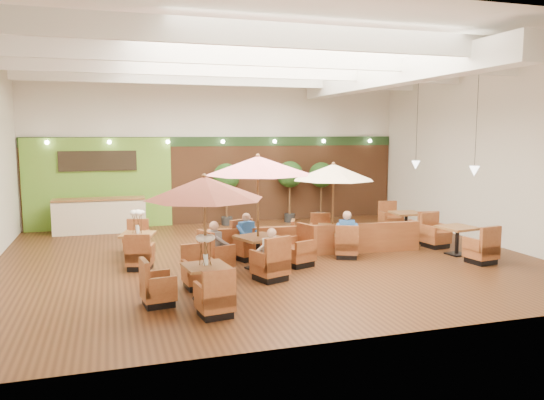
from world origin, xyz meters
name	(u,v)px	position (x,y,z in m)	size (l,w,h in m)	color
room	(263,124)	(0.25, 1.22, 3.63)	(14.04, 14.00, 5.52)	#381E0F
service_counter	(100,216)	(-4.40, 5.10, 0.58)	(3.00, 0.75, 1.18)	beige
booth_divider	(317,240)	(1.41, -0.17, 0.42)	(6.08, 0.18, 0.84)	brown
table_0	(202,211)	(-2.31, -3.29, 1.84)	(2.48, 2.58, 2.58)	brown
table_1	(258,192)	(-0.57, -1.16, 1.93)	(2.98, 2.98, 2.87)	brown
table_2	(331,187)	(1.97, 0.21, 1.84)	(2.51, 2.66, 2.55)	brown
table_3	(138,243)	(-3.38, 0.59, 0.49)	(1.03, 2.62, 1.52)	brown
table_4	(457,241)	(5.13, -1.28, 0.39)	(1.03, 2.77, 1.01)	brown
table_5	(406,225)	(5.19, 1.49, 0.39)	(0.99, 2.74, 1.01)	brown
topiary_0	(226,179)	(0.03, 5.30, 1.69)	(0.98, 0.98, 2.27)	black
topiary_1	(290,177)	(2.47, 5.30, 1.72)	(0.99, 0.99, 2.31)	black
topiary_2	(321,177)	(3.75, 5.30, 1.68)	(0.97, 0.97, 2.25)	black
diner_0	(270,248)	(-0.57, -2.21, 0.75)	(0.42, 0.40, 0.76)	white
diner_1	(247,232)	(-0.57, -0.11, 0.76)	(0.44, 0.41, 0.79)	blue
diner_2	(216,242)	(-1.62, -1.16, 0.76)	(0.38, 0.43, 0.80)	slate
diner_3	(347,230)	(2.03, -0.73, 0.77)	(0.46, 0.42, 0.84)	blue
diner_4	(347,230)	(2.03, -0.73, 0.76)	(0.45, 0.42, 0.82)	white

